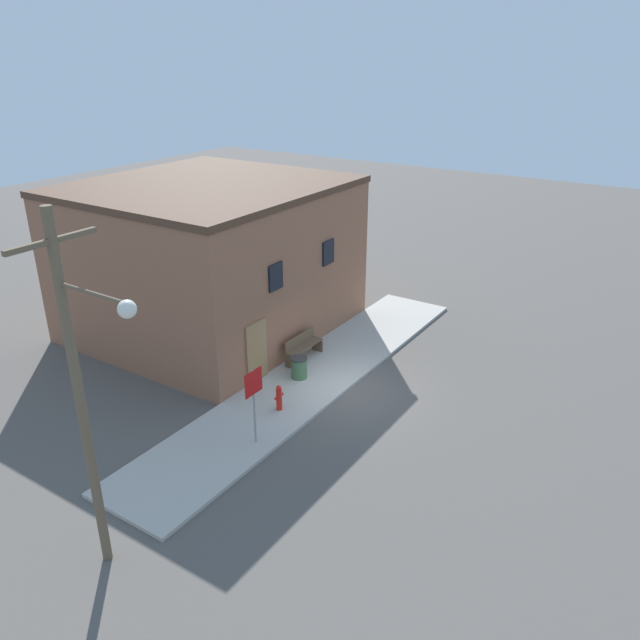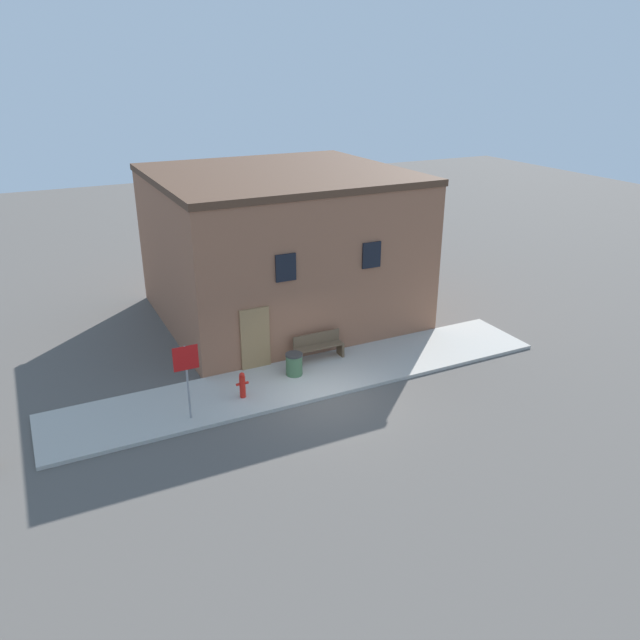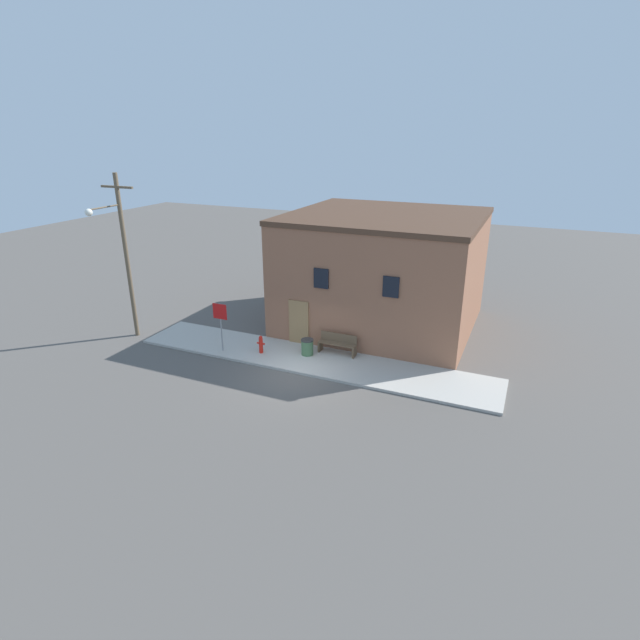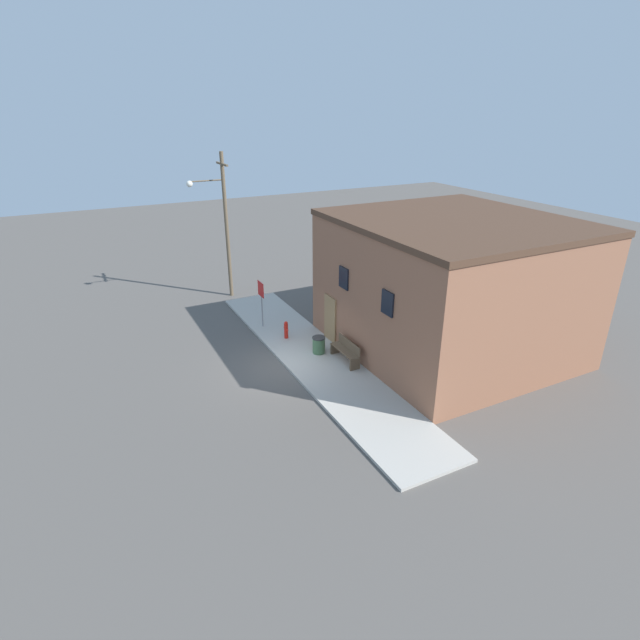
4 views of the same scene
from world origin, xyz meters
TOP-DOWN VIEW (x-y plane):
  - ground_plane at (0.00, 0.00)m, footprint 80.00×80.00m
  - sidewalk at (0.00, 1.40)m, footprint 16.32×2.81m
  - brick_building at (1.50, 7.08)m, footprint 9.18×8.67m
  - fire_hydrant at (-2.31, 1.08)m, footprint 0.38×0.18m
  - stop_sign at (-4.05, 0.59)m, footprint 0.71×0.06m
  - bench at (0.88, 2.40)m, footprint 1.72×0.44m
  - trash_bin at (-0.32, 1.73)m, footprint 0.56×0.56m
  - utility_pole at (-9.13, 0.49)m, footprint 1.80×2.01m

SIDE VIEW (x-z plane):
  - ground_plane at x=0.00m, z-range 0.00..0.00m
  - sidewalk at x=0.00m, z-range 0.00..0.11m
  - trash_bin at x=-0.32m, z-range 0.12..0.85m
  - fire_hydrant at x=-2.31m, z-range 0.11..0.94m
  - bench at x=0.88m, z-range 0.12..1.04m
  - stop_sign at x=-4.05m, z-range 0.57..2.82m
  - brick_building at x=1.50m, z-range 0.00..5.73m
  - utility_pole at x=-9.13m, z-range 0.42..8.19m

